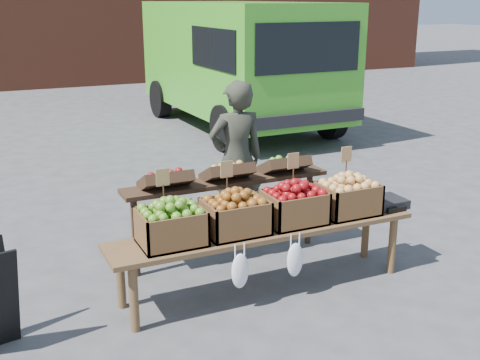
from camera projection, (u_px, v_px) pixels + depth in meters
name	position (u px, v px, depth m)	size (l,w,h in m)	color
ground	(336.00, 269.00, 5.61)	(80.00, 80.00, 0.00)	#49494C
delivery_van	(239.00, 66.00, 11.41)	(2.39, 5.22, 2.34)	green
vendor	(236.00, 159.00, 6.25)	(0.60, 0.39, 1.63)	#2E3025
back_table	(227.00, 208.00, 5.68)	(2.10, 0.44, 1.04)	#342216
display_bench	(265.00, 259.00, 5.14)	(2.70, 0.56, 0.57)	brown
crate_golden_apples	(171.00, 227.00, 4.68)	(0.50, 0.40, 0.28)	#408022
crate_russet_pears	(235.00, 217.00, 4.90)	(0.50, 0.40, 0.28)	brown
crate_red_apples	(294.00, 207.00, 5.13)	(0.50, 0.40, 0.28)	maroon
crate_green_apples	(348.00, 199.00, 5.35)	(0.50, 0.40, 0.28)	gold
weighing_scale	(385.00, 203.00, 5.55)	(0.34, 0.30, 0.08)	black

